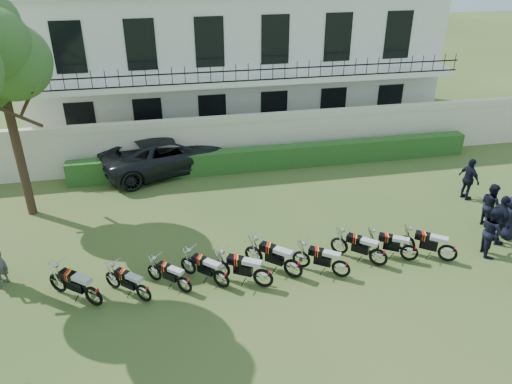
{
  "coord_description": "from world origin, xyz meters",
  "views": [
    {
      "loc": [
        -3.88,
        -12.7,
        9.47
      ],
      "look_at": [
        -0.87,
        2.51,
        1.35
      ],
      "focal_mm": 35.0,
      "sensor_mm": 36.0,
      "label": 1
    }
  ],
  "objects_px": {
    "motorcycle_4": "(263,274)",
    "officer_5": "(469,179)",
    "motorcycle_8": "(410,249)",
    "motorcycle_9": "(448,249)",
    "motorcycle_7": "(379,253)",
    "suv": "(167,154)",
    "motorcycle_3": "(221,275)",
    "officer_3": "(511,217)",
    "officer_1": "(492,231)",
    "motorcycle_0": "(93,292)",
    "motorcycle_2": "(184,281)",
    "motorcycle_6": "(341,265)",
    "motorcycle_5": "(293,264)",
    "motorcycle_1": "(143,289)",
    "officer_2": "(501,220)",
    "officer_4": "(491,205)"
  },
  "relations": [
    {
      "from": "motorcycle_4",
      "to": "officer_5",
      "type": "height_order",
      "value": "officer_5"
    },
    {
      "from": "motorcycle_8",
      "to": "motorcycle_9",
      "type": "xyz_separation_m",
      "value": [
        1.18,
        -0.28,
        0.03
      ]
    },
    {
      "from": "motorcycle_9",
      "to": "motorcycle_7",
      "type": "bearing_deg",
      "value": 120.54
    },
    {
      "from": "motorcycle_9",
      "to": "suv",
      "type": "xyz_separation_m",
      "value": [
        -8.5,
        8.79,
        0.31
      ]
    },
    {
      "from": "motorcycle_3",
      "to": "motorcycle_8",
      "type": "distance_m",
      "value": 6.11
    },
    {
      "from": "officer_3",
      "to": "officer_5",
      "type": "distance_m",
      "value": 2.85
    },
    {
      "from": "officer_1",
      "to": "suv",
      "type": "bearing_deg",
      "value": 63.35
    },
    {
      "from": "motorcycle_0",
      "to": "motorcycle_2",
      "type": "xyz_separation_m",
      "value": [
        2.55,
        0.09,
        -0.08
      ]
    },
    {
      "from": "motorcycle_6",
      "to": "motorcycle_8",
      "type": "relative_size",
      "value": 1.0
    },
    {
      "from": "motorcycle_5",
      "to": "officer_1",
      "type": "bearing_deg",
      "value": -47.84
    },
    {
      "from": "motorcycle_8",
      "to": "motorcycle_1",
      "type": "bearing_deg",
      "value": 123.69
    },
    {
      "from": "motorcycle_6",
      "to": "motorcycle_8",
      "type": "bearing_deg",
      "value": -46.61
    },
    {
      "from": "motorcycle_4",
      "to": "officer_2",
      "type": "height_order",
      "value": "officer_2"
    },
    {
      "from": "motorcycle_6",
      "to": "suv",
      "type": "xyz_separation_m",
      "value": [
        -4.87,
        8.91,
        0.33
      ]
    },
    {
      "from": "motorcycle_0",
      "to": "officer_3",
      "type": "height_order",
      "value": "officer_3"
    },
    {
      "from": "motorcycle_0",
      "to": "motorcycle_1",
      "type": "xyz_separation_m",
      "value": [
        1.38,
        -0.08,
        -0.06
      ]
    },
    {
      "from": "officer_2",
      "to": "officer_1",
      "type": "bearing_deg",
      "value": 136.03
    },
    {
      "from": "officer_5",
      "to": "motorcycle_0",
      "type": "bearing_deg",
      "value": 92.88
    },
    {
      "from": "motorcycle_0",
      "to": "officer_1",
      "type": "relative_size",
      "value": 0.97
    },
    {
      "from": "motorcycle_7",
      "to": "officer_5",
      "type": "bearing_deg",
      "value": -14.73
    },
    {
      "from": "motorcycle_4",
      "to": "officer_1",
      "type": "relative_size",
      "value": 1.05
    },
    {
      "from": "officer_3",
      "to": "suv",
      "type": "bearing_deg",
      "value": 54.97
    },
    {
      "from": "motorcycle_0",
      "to": "motorcycle_8",
      "type": "height_order",
      "value": "motorcycle_0"
    },
    {
      "from": "officer_5",
      "to": "motorcycle_9",
      "type": "bearing_deg",
      "value": 129.18
    },
    {
      "from": "motorcycle_7",
      "to": "officer_3",
      "type": "xyz_separation_m",
      "value": [
        5.08,
        0.73,
        0.31
      ]
    },
    {
      "from": "motorcycle_8",
      "to": "officer_4",
      "type": "distance_m",
      "value": 4.12
    },
    {
      "from": "motorcycle_5",
      "to": "motorcycle_6",
      "type": "bearing_deg",
      "value": -58.23
    },
    {
      "from": "motorcycle_1",
      "to": "motorcycle_2",
      "type": "bearing_deg",
      "value": -40.35
    },
    {
      "from": "motorcycle_2",
      "to": "motorcycle_6",
      "type": "bearing_deg",
      "value": -50.0
    },
    {
      "from": "motorcycle_3",
      "to": "motorcycle_7",
      "type": "xyz_separation_m",
      "value": [
        5.02,
        0.13,
        0.02
      ]
    },
    {
      "from": "motorcycle_9",
      "to": "officer_2",
      "type": "xyz_separation_m",
      "value": [
        2.23,
        0.69,
        0.42
      ]
    },
    {
      "from": "motorcycle_2",
      "to": "motorcycle_4",
      "type": "distance_m",
      "value": 2.32
    },
    {
      "from": "motorcycle_5",
      "to": "motorcycle_8",
      "type": "relative_size",
      "value": 1.0
    },
    {
      "from": "motorcycle_0",
      "to": "officer_4",
      "type": "xyz_separation_m",
      "value": [
        13.56,
        1.84,
        0.32
      ]
    },
    {
      "from": "officer_1",
      "to": "motorcycle_5",
      "type": "bearing_deg",
      "value": 104.26
    },
    {
      "from": "suv",
      "to": "motorcycle_8",
      "type": "bearing_deg",
      "value": -157.63
    },
    {
      "from": "motorcycle_8",
      "to": "officer_5",
      "type": "bearing_deg",
      "value": -19.02
    },
    {
      "from": "motorcycle_6",
      "to": "officer_2",
      "type": "distance_m",
      "value": 5.93
    },
    {
      "from": "motorcycle_7",
      "to": "motorcycle_5",
      "type": "bearing_deg",
      "value": 132.79
    },
    {
      "from": "motorcycle_0",
      "to": "officer_3",
      "type": "distance_m",
      "value": 13.78
    },
    {
      "from": "motorcycle_8",
      "to": "officer_4",
      "type": "xyz_separation_m",
      "value": [
        3.81,
        1.53,
        0.37
      ]
    },
    {
      "from": "motorcycle_2",
      "to": "suv",
      "type": "height_order",
      "value": "suv"
    },
    {
      "from": "motorcycle_2",
      "to": "officer_1",
      "type": "xyz_separation_m",
      "value": [
        9.97,
        0.12,
        0.42
      ]
    },
    {
      "from": "motorcycle_6",
      "to": "officer_4",
      "type": "bearing_deg",
      "value": -38.78
    },
    {
      "from": "officer_4",
      "to": "officer_5",
      "type": "distance_m",
      "value": 2.01
    },
    {
      "from": "motorcycle_3",
      "to": "motorcycle_6",
      "type": "height_order",
      "value": "motorcycle_6"
    },
    {
      "from": "motorcycle_0",
      "to": "motorcycle_9",
      "type": "bearing_deg",
      "value": -52.15
    },
    {
      "from": "motorcycle_5",
      "to": "officer_3",
      "type": "xyz_separation_m",
      "value": [
        7.89,
        0.81,
        0.28
      ]
    },
    {
      "from": "motorcycle_2",
      "to": "motorcycle_0",
      "type": "bearing_deg",
      "value": 134.12
    },
    {
      "from": "motorcycle_4",
      "to": "suv",
      "type": "xyz_separation_m",
      "value": [
        -2.43,
        8.93,
        0.29
      ]
    }
  ]
}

